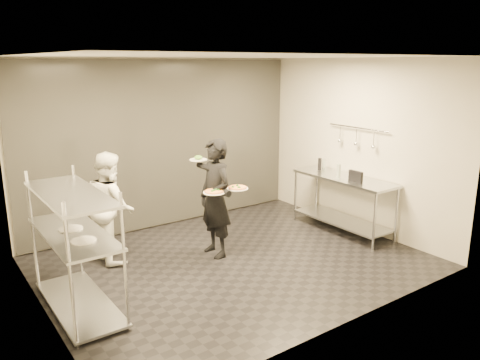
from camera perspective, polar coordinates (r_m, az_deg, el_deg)
room_shell at (r=7.21m, az=-6.14°, el=3.50°), size 5.00×4.00×2.80m
pass_rack at (r=5.53m, az=-19.50°, el=-7.42°), size 0.60×1.60×1.50m
prep_counter at (r=7.84m, az=12.45°, el=-1.71°), size 0.60×1.80×0.92m
utensil_rail at (r=7.83m, az=14.03°, el=5.08°), size 0.07×1.20×0.31m
waiter at (r=6.64m, az=-3.02°, el=-2.25°), size 0.41×0.62×1.70m
chef at (r=6.76m, az=-15.51°, el=-3.14°), size 0.63×0.79×1.55m
pizza_plate_near at (r=6.36m, az=-3.16°, el=-1.43°), size 0.31×0.31×0.05m
pizza_plate_far at (r=6.50m, az=-0.30°, el=-0.95°), size 0.30×0.30×0.05m
salad_plate at (r=6.74m, az=-5.11°, el=2.65°), size 0.25×0.25×0.07m
pos_monitor at (r=7.44m, az=13.92°, el=0.41°), size 0.05×0.25×0.18m
bottle_green at (r=7.66m, az=11.94°, el=1.08°), size 0.06×0.06×0.22m
bottle_clear at (r=8.25m, az=10.18°, el=1.95°), size 0.05×0.05×0.18m
bottle_dark at (r=8.13m, az=9.69°, el=1.91°), size 0.06×0.06×0.21m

